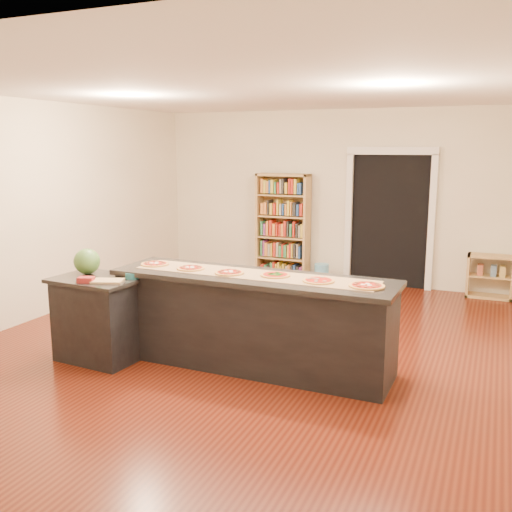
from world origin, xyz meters
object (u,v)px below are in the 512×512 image
at_px(kitchen_island, 252,321).
at_px(bookshelf, 283,227).
at_px(low_shelf, 490,276).
at_px(watermelon, 87,261).
at_px(side_counter, 99,318).
at_px(waste_bin, 321,274).

height_order(kitchen_island, bookshelf, bookshelf).
distance_m(low_shelf, watermelon, 5.78).
height_order(side_counter, waste_bin, side_counter).
xyz_separation_m(waste_bin, watermelon, (-1.40, -4.01, 0.85)).
relative_size(low_shelf, watermelon, 2.37).
distance_m(side_counter, watermelon, 0.62).
xyz_separation_m(kitchen_island, bookshelf, (-1.11, 3.82, 0.40)).
relative_size(bookshelf, waste_bin, 5.23).
xyz_separation_m(low_shelf, watermelon, (-3.93, -4.19, 0.70)).
xyz_separation_m(side_counter, low_shelf, (3.72, 4.29, -0.12)).
height_order(kitchen_island, waste_bin, kitchen_island).
xyz_separation_m(side_counter, watermelon, (-0.20, 0.10, 0.57)).
relative_size(side_counter, low_shelf, 1.37).
bearing_deg(waste_bin, watermelon, -109.19).
distance_m(low_shelf, waste_bin, 2.54).
bearing_deg(bookshelf, side_counter, -96.08).
distance_m(kitchen_island, low_shelf, 4.41).
height_order(kitchen_island, side_counter, kitchen_island).
distance_m(side_counter, bookshelf, 4.31).
relative_size(side_counter, waste_bin, 2.63).
bearing_deg(side_counter, waste_bin, 77.95).
bearing_deg(bookshelf, low_shelf, 0.33).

